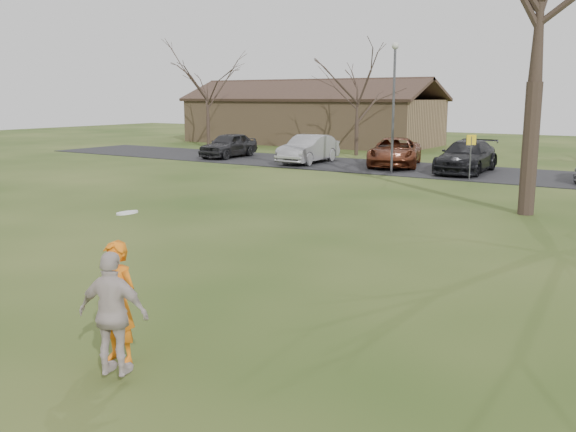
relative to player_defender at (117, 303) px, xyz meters
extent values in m
plane|color=#1E380F|center=(0.22, 0.07, -0.89)|extent=(120.00, 120.00, 0.00)
cube|color=black|center=(0.22, 25.07, -0.87)|extent=(62.00, 6.50, 0.04)
imported|color=orange|center=(0.00, 0.00, 0.00)|extent=(0.67, 0.47, 1.77)
imported|color=#262629|center=(-17.62, 24.72, -0.09)|extent=(2.08, 4.56, 1.52)
imported|color=#959499|center=(-11.72, 24.53, -0.06)|extent=(1.92, 4.87, 1.58)
imported|color=#632B17|center=(-6.95, 25.63, -0.09)|extent=(4.06, 5.96, 1.52)
imported|color=black|center=(-2.85, 25.00, -0.07)|extent=(2.40, 5.44, 1.55)
imported|color=beige|center=(0.51, -0.52, 0.09)|extent=(1.05, 0.70, 1.66)
cylinder|color=white|center=(0.70, -0.38, 1.42)|extent=(0.27, 0.27, 0.06)
cube|color=#8C6D4C|center=(-19.78, 38.07, 0.86)|extent=(20.00, 8.00, 3.50)
cube|color=#33231C|center=(-19.78, 36.02, 3.36)|extent=(20.60, 4.40, 1.78)
cube|color=#33231C|center=(-19.78, 40.12, 3.36)|extent=(20.60, 4.40, 1.78)
cube|color=#38281E|center=(-19.78, 38.07, 4.06)|extent=(20.60, 0.45, 0.20)
cylinder|color=#47474C|center=(-5.78, 22.57, 2.11)|extent=(0.12, 0.12, 6.00)
sphere|color=beige|center=(-5.78, 22.57, 5.21)|extent=(0.34, 0.34, 0.34)
cylinder|color=#47474C|center=(-1.78, 22.07, 0.11)|extent=(0.06, 0.06, 2.00)
cube|color=yellow|center=(-1.78, 22.07, 0.96)|extent=(0.35, 0.35, 0.45)
camera|label=1|loc=(6.62, -5.74, 2.86)|focal=38.99mm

